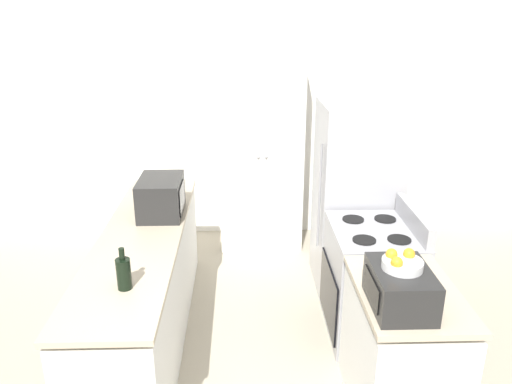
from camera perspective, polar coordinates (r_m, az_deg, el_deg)
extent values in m
cube|color=white|center=(5.55, -0.48, 8.00)|extent=(7.00, 0.06, 2.60)
cube|color=silver|center=(4.04, -12.50, -11.06)|extent=(0.58, 2.48, 0.83)
cube|color=#B7A88E|center=(3.82, -13.03, -5.04)|extent=(0.60, 2.53, 0.04)
cube|color=silver|center=(3.44, 16.14, -17.62)|extent=(0.58, 0.88, 0.83)
cube|color=#B7A88E|center=(3.18, 16.97, -10.91)|extent=(0.60, 0.89, 0.04)
cube|color=white|center=(5.30, 0.58, 4.88)|extent=(0.86, 0.54, 2.15)
sphere|color=#B2B2B7|center=(5.03, 0.25, 4.02)|extent=(0.03, 0.03, 0.03)
sphere|color=#B2B2B7|center=(5.03, 1.17, 4.03)|extent=(0.03, 0.03, 0.03)
cube|color=#9E9EA3|center=(4.11, 12.94, -9.95)|extent=(0.64, 0.78, 0.90)
cube|color=black|center=(4.10, 8.28, -11.52)|extent=(0.02, 0.69, 0.50)
cube|color=#9E9EA3|center=(3.96, 17.61, -3.02)|extent=(0.06, 0.74, 0.16)
cylinder|color=black|center=(3.71, 12.27, -5.38)|extent=(0.17, 0.17, 0.01)
cylinder|color=black|center=(4.04, 11.05, -3.08)|extent=(0.17, 0.17, 0.01)
cylinder|color=black|center=(3.77, 16.06, -5.24)|extent=(0.17, 0.17, 0.01)
cylinder|color=black|center=(4.10, 14.54, -3.00)|extent=(0.17, 0.17, 0.01)
cube|color=#A3A3A8|center=(4.63, 11.29, -0.62)|extent=(0.69, 0.72, 1.72)
cylinder|color=gray|center=(4.35, 7.26, -0.56)|extent=(0.02, 0.02, 0.95)
cube|color=black|center=(4.09, -10.81, -0.51)|extent=(0.34, 0.48, 0.31)
cube|color=black|center=(4.04, -8.47, -0.67)|extent=(0.01, 0.30, 0.22)
cylinder|color=black|center=(3.11, -14.87, -9.04)|extent=(0.09, 0.09, 0.19)
cylinder|color=black|center=(3.04, -15.10, -6.85)|extent=(0.03, 0.03, 0.07)
cube|color=black|center=(2.94, 16.17, -10.52)|extent=(0.32, 0.44, 0.23)
cube|color=black|center=(2.90, 13.06, -10.71)|extent=(0.01, 0.31, 0.14)
cylinder|color=silver|center=(2.88, 16.38, -7.94)|extent=(0.23, 0.23, 0.05)
sphere|color=orange|center=(2.92, 17.09, -6.78)|extent=(0.07, 0.07, 0.07)
sphere|color=orange|center=(2.89, 15.23, -6.87)|extent=(0.07, 0.07, 0.07)
sphere|color=orange|center=(2.81, 15.79, -7.78)|extent=(0.07, 0.07, 0.07)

